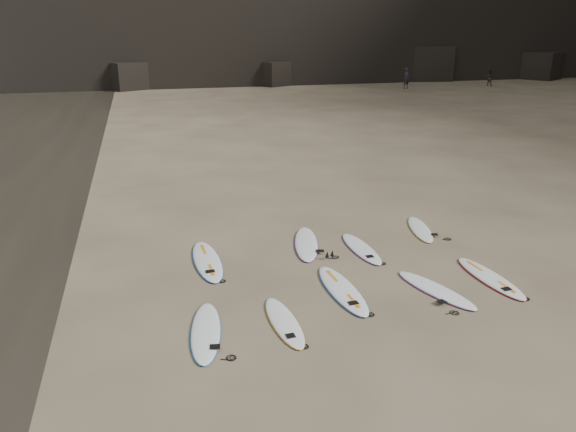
% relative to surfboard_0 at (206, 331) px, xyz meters
% --- Properties ---
extents(ground, '(240.00, 240.00, 0.00)m').
position_rel_surfboard_0_xyz_m(ground, '(4.01, 0.78, -0.04)').
color(ground, '#897559').
rests_on(ground, ground).
extents(surfboard_0, '(0.93, 2.50, 0.09)m').
position_rel_surfboard_0_xyz_m(surfboard_0, '(0.00, 0.00, 0.00)').
color(surfboard_0, white).
rests_on(surfboard_0, ground).
extents(surfboard_1, '(0.63, 2.25, 0.08)m').
position_rel_surfboard_0_xyz_m(surfboard_1, '(1.64, -0.02, -0.00)').
color(surfboard_1, white).
rests_on(surfboard_1, ground).
extents(surfboard_2, '(0.72, 2.73, 0.10)m').
position_rel_surfboard_0_xyz_m(surfboard_2, '(3.33, 1.06, 0.00)').
color(surfboard_2, white).
rests_on(surfboard_2, ground).
extents(surfboard_3, '(1.28, 2.47, 0.09)m').
position_rel_surfboard_0_xyz_m(surfboard_3, '(5.45, 0.51, -0.00)').
color(surfboard_3, white).
rests_on(surfboard_3, ground).
extents(surfboard_4, '(0.72, 2.58, 0.09)m').
position_rel_surfboard_0_xyz_m(surfboard_4, '(7.06, 0.76, 0.00)').
color(surfboard_4, white).
rests_on(surfboard_4, ground).
extents(surfboard_5, '(0.74, 2.80, 0.10)m').
position_rel_surfboard_0_xyz_m(surfboard_5, '(0.46, 3.55, 0.01)').
color(surfboard_5, white).
rests_on(surfboard_5, ground).
extents(surfboard_6, '(1.27, 2.71, 0.10)m').
position_rel_surfboard_0_xyz_m(surfboard_6, '(3.33, 4.07, 0.00)').
color(surfboard_6, white).
rests_on(surfboard_6, ground).
extents(surfboard_7, '(0.64, 2.39, 0.09)m').
position_rel_surfboard_0_xyz_m(surfboard_7, '(4.70, 3.33, -0.00)').
color(surfboard_7, white).
rests_on(surfboard_7, ground).
extents(surfboard_8, '(1.07, 2.32, 0.08)m').
position_rel_surfboard_0_xyz_m(surfboard_8, '(7.01, 4.33, -0.00)').
color(surfboard_8, white).
rests_on(surfboard_8, ground).
extents(person_a, '(0.80, 0.63, 1.93)m').
position_rel_surfboard_0_xyz_m(person_a, '(23.69, 39.56, 0.92)').
color(person_a, black).
rests_on(person_a, ground).
extents(person_b, '(0.92, 0.95, 1.54)m').
position_rel_surfboard_0_xyz_m(person_b, '(32.70, 39.66, 0.73)').
color(person_b, black).
rests_on(person_b, ground).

